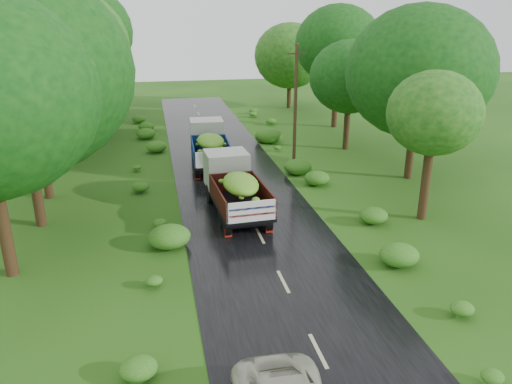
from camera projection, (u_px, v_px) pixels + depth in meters
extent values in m
plane|color=#1C430E|center=(318.00, 351.00, 14.46)|extent=(120.00, 120.00, 0.00)
cube|color=black|center=(277.00, 269.00, 19.06)|extent=(6.50, 80.00, 0.02)
cube|color=#BFB78C|center=(318.00, 351.00, 14.46)|extent=(0.12, 1.60, 0.00)
cube|color=#BFB78C|center=(283.00, 281.00, 18.13)|extent=(0.12, 1.60, 0.00)
cube|color=#BFB78C|center=(260.00, 236.00, 21.81)|extent=(0.12, 1.60, 0.00)
cube|color=#BFB78C|center=(244.00, 203.00, 25.49)|extent=(0.12, 1.60, 0.00)
cube|color=#BFB78C|center=(231.00, 179.00, 29.17)|extent=(0.12, 1.60, 0.00)
cube|color=#BFB78C|center=(222.00, 160.00, 32.85)|extent=(0.12, 1.60, 0.00)
cube|color=#BFB78C|center=(214.00, 145.00, 36.53)|extent=(0.12, 1.60, 0.00)
cube|color=#BFB78C|center=(208.00, 132.00, 40.20)|extent=(0.12, 1.60, 0.00)
cube|color=#BFB78C|center=(203.00, 122.00, 43.88)|extent=(0.12, 1.60, 0.00)
cube|color=#BFB78C|center=(199.00, 113.00, 47.56)|extent=(0.12, 1.60, 0.00)
cube|color=#BFB78C|center=(195.00, 106.00, 51.24)|extent=(0.12, 1.60, 0.00)
cube|color=black|center=(236.00, 203.00, 23.91)|extent=(1.96, 5.46, 0.27)
cylinder|color=black|center=(210.00, 194.00, 25.51)|extent=(0.32, 0.97, 0.95)
cylinder|color=black|center=(245.00, 190.00, 25.96)|extent=(0.32, 0.97, 0.95)
cylinder|color=black|center=(222.00, 217.00, 22.62)|extent=(0.32, 0.97, 0.95)
cylinder|color=black|center=(261.00, 213.00, 23.08)|extent=(0.32, 0.97, 0.95)
cylinder|color=black|center=(227.00, 225.00, 21.74)|extent=(0.32, 0.97, 0.95)
cylinder|color=black|center=(267.00, 221.00, 22.19)|extent=(0.32, 0.97, 0.95)
cube|color=maroon|center=(228.00, 233.00, 21.52)|extent=(0.33, 0.06, 0.43)
cube|color=maroon|center=(269.00, 228.00, 21.97)|extent=(0.33, 0.06, 0.43)
cube|color=silver|center=(226.00, 169.00, 25.50)|extent=(2.21, 1.93, 1.81)
cube|color=black|center=(241.00, 206.00, 22.93)|extent=(2.43, 4.23, 0.15)
cube|color=#460E0C|center=(218.00, 197.00, 22.49)|extent=(0.31, 4.10, 0.91)
cube|color=#460E0C|center=(263.00, 193.00, 23.00)|extent=(0.31, 4.10, 0.91)
cube|color=#460E0C|center=(231.00, 181.00, 24.57)|extent=(2.20, 0.20, 0.91)
cube|color=silver|center=(252.00, 211.00, 20.92)|extent=(2.20, 0.20, 0.91)
ellipsoid|color=#58941A|center=(241.00, 183.00, 22.55)|extent=(2.04, 3.55, 0.95)
cube|color=black|center=(210.00, 157.00, 31.20)|extent=(1.86, 5.47, 0.27)
cylinder|color=black|center=(193.00, 152.00, 32.93)|extent=(0.30, 0.97, 0.96)
cylinder|color=black|center=(222.00, 151.00, 33.22)|extent=(0.30, 0.97, 0.96)
cylinder|color=black|center=(196.00, 166.00, 29.97)|extent=(0.30, 0.97, 0.96)
cylinder|color=black|center=(227.00, 165.00, 30.26)|extent=(0.30, 0.97, 0.96)
cylinder|color=black|center=(197.00, 171.00, 29.06)|extent=(0.30, 0.97, 0.96)
cylinder|color=black|center=(229.00, 169.00, 29.35)|extent=(0.30, 0.97, 0.96)
cube|color=maroon|center=(198.00, 176.00, 28.83)|extent=(0.33, 0.05, 0.43)
cube|color=maroon|center=(230.00, 175.00, 29.12)|extent=(0.33, 0.05, 0.43)
cube|color=silver|center=(207.00, 133.00, 32.85)|extent=(2.19, 1.90, 1.83)
cube|color=black|center=(211.00, 159.00, 30.20)|extent=(2.36, 4.21, 0.15)
cube|color=navy|center=(193.00, 151.00, 29.85)|extent=(0.23, 4.13, 0.91)
cube|color=navy|center=(228.00, 149.00, 30.18)|extent=(0.23, 4.13, 0.91)
cube|color=navy|center=(208.00, 142.00, 31.89)|extent=(2.21, 0.16, 0.91)
cube|color=silver|center=(214.00, 160.00, 28.14)|extent=(2.21, 0.16, 0.91)
ellipsoid|color=#58941A|center=(211.00, 141.00, 29.82)|extent=(1.98, 3.54, 0.96)
cylinder|color=#382616|center=(295.00, 108.00, 30.24)|extent=(0.27, 0.27, 7.48)
cube|color=#382616|center=(297.00, 53.00, 29.15)|extent=(1.24, 0.60, 0.09)
cylinder|color=black|center=(29.00, 142.00, 21.62)|extent=(0.47, 0.47, 7.82)
ellipsoid|color=#0C3E10|center=(17.00, 72.00, 20.60)|extent=(4.37, 4.37, 3.94)
cylinder|color=black|center=(40.00, 131.00, 25.10)|extent=(0.45, 0.45, 7.17)
ellipsoid|color=#0C3E10|center=(31.00, 76.00, 24.16)|extent=(3.30, 3.30, 2.97)
cylinder|color=black|center=(49.00, 101.00, 31.50)|extent=(0.47, 0.47, 7.86)
ellipsoid|color=#0C3E10|center=(42.00, 52.00, 30.47)|extent=(4.02, 4.02, 3.62)
cylinder|color=black|center=(73.00, 95.00, 35.97)|extent=(0.45, 0.45, 7.02)
ellipsoid|color=#0C3E10|center=(68.00, 57.00, 35.05)|extent=(4.03, 4.03, 3.63)
cylinder|color=black|center=(67.00, 85.00, 39.51)|extent=(0.46, 0.46, 7.43)
ellipsoid|color=#0C3E10|center=(63.00, 48.00, 38.54)|extent=(4.54, 4.54, 4.08)
cylinder|color=black|center=(84.00, 69.00, 45.05)|extent=(0.48, 0.48, 8.50)
ellipsoid|color=#0C3E10|center=(80.00, 32.00, 43.94)|extent=(4.28, 4.28, 3.85)
cylinder|color=black|center=(428.00, 160.00, 22.70)|extent=(0.42, 0.42, 5.73)
ellipsoid|color=#134B12|center=(434.00, 113.00, 21.95)|extent=(2.89, 2.89, 2.60)
cylinder|color=black|center=(414.00, 120.00, 28.22)|extent=(0.45, 0.45, 6.94)
ellipsoid|color=#134B12|center=(419.00, 72.00, 27.31)|extent=(4.02, 4.02, 3.62)
cylinder|color=black|center=(348.00, 109.00, 34.54)|extent=(0.42, 0.42, 5.74)
ellipsoid|color=#134B12|center=(350.00, 77.00, 33.79)|extent=(3.31, 3.31, 2.98)
cylinder|color=black|center=(336.00, 81.00, 40.94)|extent=(0.46, 0.46, 7.63)
ellipsoid|color=#134B12|center=(338.00, 44.00, 39.94)|extent=(3.73, 3.73, 3.36)
cylinder|color=black|center=(289.00, 79.00, 49.40)|extent=(0.42, 0.42, 5.80)
ellipsoid|color=#134B12|center=(290.00, 56.00, 48.64)|extent=(3.74, 3.74, 3.36)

